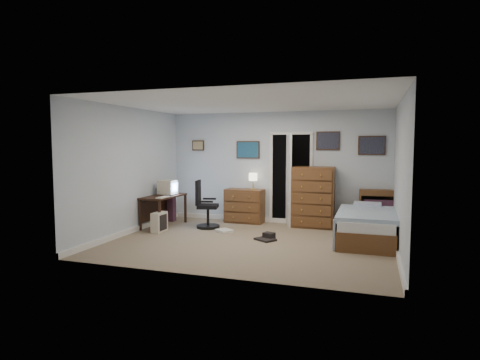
% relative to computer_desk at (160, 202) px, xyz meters
% --- Properties ---
extents(floor, '(5.00, 4.00, 0.02)m').
position_rel_computer_desk_xyz_m(floor, '(2.28, -0.81, -0.53)').
color(floor, '#87755D').
rests_on(floor, ground).
extents(computer_desk, '(0.58, 1.18, 0.67)m').
position_rel_computer_desk_xyz_m(computer_desk, '(0.00, 0.00, 0.00)').
color(computer_desk, black).
rests_on(computer_desk, floor).
extents(crt_monitor, '(0.36, 0.33, 0.32)m').
position_rel_computer_desk_xyz_m(crt_monitor, '(0.10, 0.15, 0.32)').
color(crt_monitor, beige).
rests_on(crt_monitor, computer_desk).
extents(keyboard, '(0.15, 0.36, 0.02)m').
position_rel_computer_desk_xyz_m(keyboard, '(0.26, -0.35, 0.17)').
color(keyboard, beige).
rests_on(keyboard, computer_desk).
extents(pc_tower, '(0.20, 0.38, 0.40)m').
position_rel_computer_desk_xyz_m(pc_tower, '(0.28, -0.55, -0.32)').
color(pc_tower, beige).
rests_on(pc_tower, floor).
extents(office_chair, '(0.59, 0.59, 1.01)m').
position_rel_computer_desk_xyz_m(office_chair, '(1.00, 0.12, -0.12)').
color(office_chair, black).
rests_on(office_chair, floor).
extents(media_stack, '(0.16, 0.16, 0.78)m').
position_rel_computer_desk_xyz_m(media_stack, '(-0.04, 0.57, -0.13)').
color(media_stack, maroon).
rests_on(media_stack, floor).
extents(low_dresser, '(0.87, 0.45, 0.76)m').
position_rel_computer_desk_xyz_m(low_dresser, '(1.61, 0.96, -0.14)').
color(low_dresser, brown).
rests_on(low_dresser, floor).
extents(table_lamp, '(0.20, 0.20, 0.37)m').
position_rel_computer_desk_xyz_m(table_lamp, '(1.81, 0.96, 0.52)').
color(table_lamp, gold).
rests_on(table_lamp, low_dresser).
extents(doorway, '(0.96, 1.12, 2.05)m').
position_rel_computer_desk_xyz_m(doorway, '(2.63, 1.46, 0.49)').
color(doorway, black).
rests_on(doorway, floor).
extents(tall_dresser, '(0.90, 0.55, 1.30)m').
position_rel_computer_desk_xyz_m(tall_dresser, '(3.17, 0.94, 0.13)').
color(tall_dresser, brown).
rests_on(tall_dresser, floor).
extents(headboard_bookcase, '(0.95, 0.30, 0.84)m').
position_rel_computer_desk_xyz_m(headboard_bookcase, '(4.57, 1.05, -0.07)').
color(headboard_bookcase, brown).
rests_on(headboard_bookcase, floor).
extents(bed, '(1.02, 1.89, 0.62)m').
position_rel_computer_desk_xyz_m(bed, '(4.27, -0.09, -0.22)').
color(bed, brown).
rests_on(bed, floor).
extents(wall_posters, '(4.38, 0.04, 0.60)m').
position_rel_computer_desk_xyz_m(wall_posters, '(2.85, 1.17, 1.23)').
color(wall_posters, '#331E11').
rests_on(wall_posters, floor).
extents(floor_clutter, '(1.41, 0.88, 0.12)m').
position_rel_computer_desk_xyz_m(floor_clutter, '(2.19, -0.39, -0.48)').
color(floor_clutter, black).
rests_on(floor_clutter, floor).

